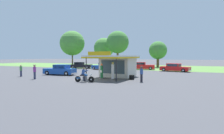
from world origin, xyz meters
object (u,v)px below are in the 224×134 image
gas_pump_nearside (102,72)px  parked_car_back_row_far_right (142,66)px  parked_car_back_row_centre_left (103,67)px  featured_classic_sedan (60,70)px  bystander_strolling_foreground (141,74)px  bystander_standing_back_lot (21,70)px  motorcycle_with_rider (84,76)px  parked_car_back_row_right (81,66)px  bystander_leaning_by_kiosk (35,71)px  spare_tire_stack (132,77)px  parked_car_back_row_centre (175,68)px  gas_pump_offside (113,71)px

gas_pump_nearside → parked_car_back_row_far_right: bearing=92.5°
gas_pump_nearside → parked_car_back_row_centre_left: gas_pump_nearside is taller
featured_classic_sedan → bystander_strolling_foreground: bystander_strolling_foreground is taller
gas_pump_nearside → bystander_standing_back_lot: gas_pump_nearside is taller
motorcycle_with_rider → featured_classic_sedan: 9.56m
parked_car_back_row_right → bystander_strolling_foreground: bystander_strolling_foreground is taller
parked_car_back_row_right → bystander_standing_back_lot: bystander_standing_back_lot is taller
bystander_leaning_by_kiosk → gas_pump_nearside: bearing=29.1°
parked_car_back_row_right → bystander_leaning_by_kiosk: bystander_leaning_by_kiosk is taller
motorcycle_with_rider → spare_tire_stack: motorcycle_with_rider is taller
featured_classic_sedan → parked_car_back_row_centre: 20.41m
parked_car_back_row_right → spare_tire_stack: bearing=-40.8°
motorcycle_with_rider → bystander_standing_back_lot: size_ratio=1.31×
parked_car_back_row_far_right → parked_car_back_row_right: (-13.79, -2.34, -0.05)m
bystander_strolling_foreground → parked_car_back_row_far_right: bearing=107.5°
bystander_strolling_foreground → motorcycle_with_rider: bearing=-152.0°
bystander_leaning_by_kiosk → bystander_strolling_foreground: bearing=14.4°
gas_pump_offside → parked_car_back_row_centre: size_ratio=0.37×
gas_pump_nearside → parked_car_back_row_centre: bearing=68.8°
bystander_standing_back_lot → spare_tire_stack: 15.33m
parked_car_back_row_centre_left → parked_car_back_row_far_right: bearing=31.7°
gas_pump_nearside → bystander_leaning_by_kiosk: size_ratio=1.06×
gas_pump_nearside → spare_tire_stack: gas_pump_nearside is taller
bystander_leaning_by_kiosk → spare_tire_stack: 11.83m
gas_pump_offside → featured_classic_sedan: (-9.55, 1.72, -0.25)m
parked_car_back_row_right → parked_car_back_row_centre: bearing=-0.9°
bystander_strolling_foreground → gas_pump_nearside: bearing=172.0°
gas_pump_offside → bystander_strolling_foreground: size_ratio=1.24×
bystander_leaning_by_kiosk → parked_car_back_row_centre: bearing=56.4°
gas_pump_nearside → bystander_leaning_by_kiosk: (-7.14, -3.97, 0.10)m
parked_car_back_row_far_right → parked_car_back_row_centre: 7.60m
featured_classic_sedan → parked_car_back_row_right: bearing=113.9°
parked_car_back_row_far_right → parked_car_back_row_centre_left: (-6.89, -4.25, -0.06)m
gas_pump_offside → parked_car_back_row_far_right: bearing=97.1°
gas_pump_nearside → motorcycle_with_rider: gas_pump_nearside is taller
bystander_strolling_foreground → spare_tire_stack: bystander_strolling_foreground is taller
bystander_strolling_foreground → spare_tire_stack: (-1.69, 1.53, -0.63)m
bystander_strolling_foreground → bystander_standing_back_lot: size_ratio=1.02×
spare_tire_stack → parked_car_back_row_far_right: bearing=103.9°
gas_pump_offside → bystander_standing_back_lot: size_ratio=1.27×
gas_pump_nearside → bystander_leaning_by_kiosk: gas_pump_nearside is taller
bystander_standing_back_lot → spare_tire_stack: bearing=12.3°
featured_classic_sedan → parked_car_back_row_far_right: 18.64m
spare_tire_stack → motorcycle_with_rider: bearing=-130.5°
motorcycle_with_rider → bystander_leaning_by_kiosk: bearing=-177.6°
featured_classic_sedan → parked_car_back_row_centre: bearing=45.4°
gas_pump_offside → parked_car_back_row_centre_left: gas_pump_offside is taller
parked_car_back_row_centre_left → bystander_strolling_foreground: 20.21m
spare_tire_stack → gas_pump_nearside: bearing=-168.1°
parked_car_back_row_centre_left → bystander_strolling_foreground: (13.08, -15.41, 0.26)m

